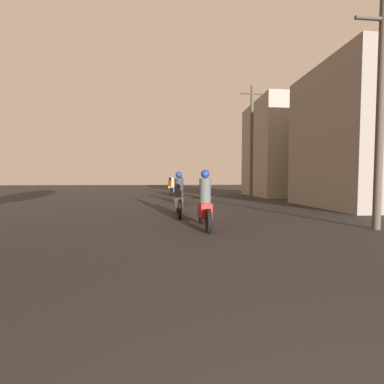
# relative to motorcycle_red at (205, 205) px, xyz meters

# --- Properties ---
(motorcycle_red) EXTENTS (0.60, 1.99, 1.64)m
(motorcycle_red) POSITION_rel_motorcycle_red_xyz_m (0.00, 0.00, 0.00)
(motorcycle_red) COLOR black
(motorcycle_red) RESTS_ON ground_plane
(motorcycle_white) EXTENTS (0.60, 2.14, 1.65)m
(motorcycle_white) POSITION_rel_motorcycle_red_xyz_m (-0.62, 2.38, 0.01)
(motorcycle_white) COLOR black
(motorcycle_white) RESTS_ON ground_plane
(motorcycle_black) EXTENTS (0.60, 2.13, 1.58)m
(motorcycle_black) POSITION_rel_motorcycle_red_xyz_m (-0.33, 7.64, -0.01)
(motorcycle_black) COLOR black
(motorcycle_black) RESTS_ON ground_plane
(motorcycle_green) EXTENTS (0.60, 1.88, 1.51)m
(motorcycle_green) POSITION_rel_motorcycle_red_xyz_m (1.68, 11.12, -0.04)
(motorcycle_green) COLOR black
(motorcycle_green) RESTS_ON ground_plane
(motorcycle_blue) EXTENTS (0.60, 1.99, 1.49)m
(motorcycle_blue) POSITION_rel_motorcycle_red_xyz_m (-0.63, 14.12, -0.05)
(motorcycle_blue) COLOR black
(motorcycle_blue) RESTS_ON ground_plane
(motorcycle_yellow) EXTENTS (0.60, 2.10, 1.52)m
(motorcycle_yellow) POSITION_rel_motorcycle_red_xyz_m (-0.80, 17.17, -0.03)
(motorcycle_yellow) COLOR black
(motorcycle_yellow) RESTS_ON ground_plane
(building_right_near) EXTENTS (4.90, 5.60, 6.76)m
(building_right_near) POSITION_rel_motorcycle_red_xyz_m (8.51, 4.64, 2.73)
(building_right_near) COLOR gray
(building_right_near) RESTS_ON ground_plane
(building_right_far) EXTENTS (4.05, 6.22, 7.49)m
(building_right_far) POSITION_rel_motorcycle_red_xyz_m (7.84, 13.10, 3.09)
(building_right_far) COLOR gray
(building_right_far) RESTS_ON ground_plane
(utility_pole_near) EXTENTS (1.60, 0.20, 6.08)m
(utility_pole_near) POSITION_rel_motorcycle_red_xyz_m (4.64, -0.66, 2.55)
(utility_pole_near) COLOR #4C4238
(utility_pole_near) RESTS_ON ground_plane
(utility_pole_far) EXTENTS (1.60, 0.20, 7.42)m
(utility_pole_far) POSITION_rel_motorcycle_red_xyz_m (4.46, 9.38, 3.22)
(utility_pole_far) COLOR #4C4238
(utility_pole_far) RESTS_ON ground_plane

